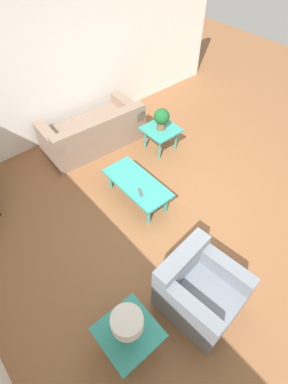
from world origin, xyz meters
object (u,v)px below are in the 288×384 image
(potted_plant, at_px, (162,118))
(table_lamp, at_px, (127,323))
(armchair, at_px, (198,290))
(side_table_lamp, at_px, (128,334))
(sofa, at_px, (94,132))
(coffee_table, at_px, (137,184))
(side_table_plant, at_px, (161,131))

(potted_plant, xyz_separation_m, table_lamp, (-2.39, 2.64, 0.03))
(armchair, relative_size, side_table_lamp, 1.60)
(side_table_lamp, bearing_deg, sofa, -27.92)
(side_table_lamp, relative_size, potted_plant, 1.49)
(sofa, relative_size, coffee_table, 1.64)
(side_table_lamp, bearing_deg, coffee_table, -41.60)
(armchair, distance_m, table_lamp, 1.04)
(armchair, bearing_deg, coffee_table, 67.17)
(coffee_table, height_order, side_table_plant, side_table_plant)
(sofa, relative_size, armchair, 2.00)
(potted_plant, distance_m, table_lamp, 3.56)
(potted_plant, bearing_deg, coffee_table, 121.78)
(sofa, distance_m, side_table_plant, 1.29)
(side_table_lamp, bearing_deg, armchair, -97.92)
(armchair, bearing_deg, sofa, 70.52)
(sofa, xyz_separation_m, coffee_table, (-1.64, 0.27, 0.07))
(sofa, height_order, side_table_plant, sofa)
(sofa, xyz_separation_m, side_table_lamp, (-3.31, 1.75, 0.12))
(table_lamp, bearing_deg, armchair, -97.92)
(coffee_table, bearing_deg, side_table_plant, -58.22)
(side_table_lamp, distance_m, table_lamp, 0.33)
(potted_plant, bearing_deg, sofa, 44.09)
(coffee_table, height_order, side_table_lamp, side_table_lamp)
(side_table_lamp, xyz_separation_m, potted_plant, (2.39, -2.64, 0.29))
(armchair, relative_size, coffee_table, 0.82)
(coffee_table, height_order, table_lamp, table_lamp)
(side_table_lamp, bearing_deg, table_lamp, 0.00)
(side_table_plant, bearing_deg, sofa, 44.09)
(side_table_lamp, height_order, table_lamp, table_lamp)
(sofa, bearing_deg, table_lamp, 65.26)
(side_table_plant, bearing_deg, side_table_lamp, 132.11)
(sofa, relative_size, potted_plant, 4.76)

